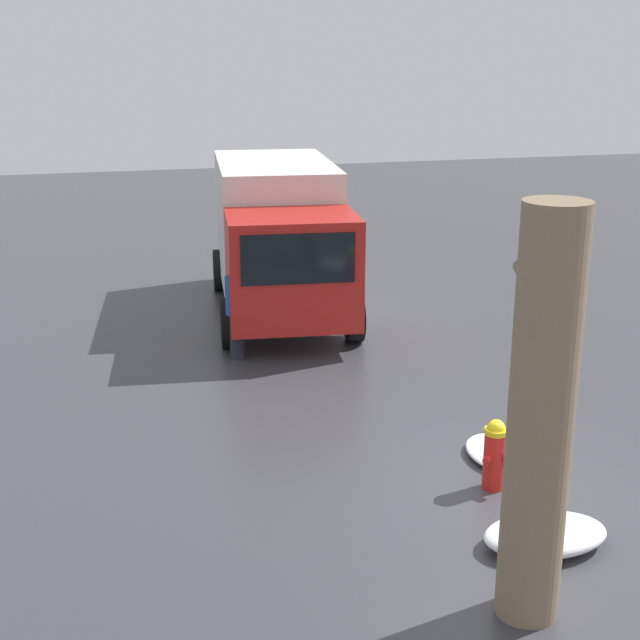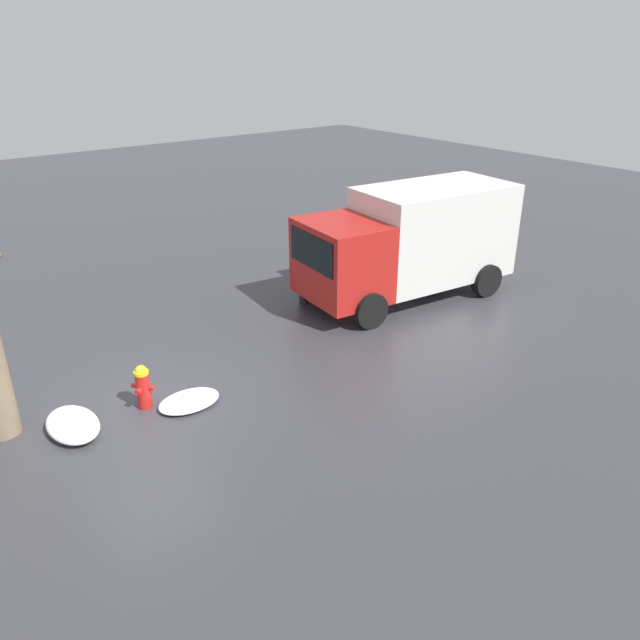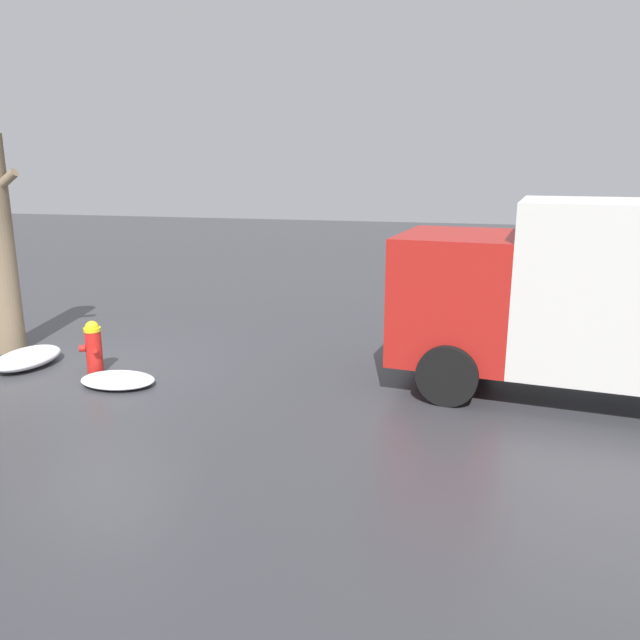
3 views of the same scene
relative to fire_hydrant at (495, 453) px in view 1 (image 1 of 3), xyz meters
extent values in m
plane|color=#38383D|center=(0.00, 0.00, -0.46)|extent=(60.00, 60.00, 0.00)
cylinder|color=red|center=(0.00, 0.00, -0.10)|extent=(0.27, 0.27, 0.72)
cylinder|color=yellow|center=(0.00, 0.00, 0.29)|extent=(0.28, 0.28, 0.07)
sphere|color=yellow|center=(0.00, 0.00, 0.33)|extent=(0.23, 0.23, 0.23)
cylinder|color=red|center=(-0.14, -0.11, -0.02)|extent=(0.15, 0.15, 0.11)
cylinder|color=red|center=(0.12, -0.14, -0.02)|extent=(0.13, 0.13, 0.09)
cylinder|color=red|center=(-0.11, 0.15, -0.02)|extent=(0.13, 0.13, 0.09)
cylinder|color=#7F6B51|center=(-2.36, 0.77, 1.52)|extent=(0.60, 0.60, 3.96)
cylinder|color=#7F6B51|center=(-2.09, 0.77, 2.63)|extent=(0.68, 0.17, 0.55)
cube|color=red|center=(5.88, 1.16, 0.95)|extent=(2.00, 2.44, 1.94)
cube|color=black|center=(4.99, 1.25, 1.34)|extent=(0.24, 1.90, 0.85)
cube|color=silver|center=(8.82, 0.84, 1.23)|extent=(4.38, 2.70, 2.48)
cylinder|color=black|center=(5.84, 0.02, -0.01)|extent=(0.93, 0.38, 0.90)
cylinder|color=black|center=(6.09, 2.27, -0.01)|extent=(0.93, 0.38, 0.90)
cylinder|color=black|center=(9.73, -0.40, -0.01)|extent=(0.93, 0.38, 0.90)
cylinder|color=black|center=(9.98, 1.85, -0.01)|extent=(0.93, 0.38, 0.90)
cylinder|color=#23232D|center=(5.46, 2.23, -0.07)|extent=(0.25, 0.25, 0.79)
cylinder|color=#234C8C|center=(5.46, 2.23, 0.66)|extent=(0.36, 0.36, 0.66)
sphere|color=tan|center=(5.46, 2.23, 1.10)|extent=(0.22, 0.22, 0.22)
ellipsoid|color=white|center=(0.70, -0.45, -0.38)|extent=(1.22, 0.85, 0.16)
ellipsoid|color=white|center=(-1.36, 0.03, -0.32)|extent=(0.87, 1.39, 0.29)
camera|label=1|loc=(-8.94, 4.53, 4.75)|focal=50.00mm
camera|label=2|loc=(-3.65, -10.14, 6.06)|focal=35.00mm
camera|label=3|loc=(6.18, -8.78, 2.95)|focal=35.00mm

